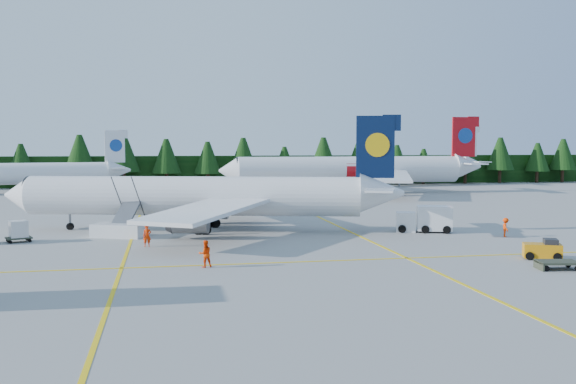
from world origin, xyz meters
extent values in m
plane|color=gray|center=(0.00, 0.00, 0.00)|extent=(320.00, 320.00, 0.00)
cube|color=yellow|center=(-14.00, 20.00, 0.01)|extent=(0.25, 120.00, 0.01)
cube|color=yellow|center=(6.00, 20.00, 0.01)|extent=(0.25, 120.00, 0.01)
cube|color=yellow|center=(0.00, -6.00, 0.01)|extent=(80.00, 0.25, 0.01)
cube|color=black|center=(0.00, 82.00, 3.00)|extent=(220.00, 4.00, 6.00)
cylinder|color=silver|center=(-8.51, 11.88, 3.34)|extent=(31.47, 11.56, 3.71)
cone|color=silver|center=(-25.04, 16.19, 3.34)|extent=(3.45, 4.25, 3.71)
cube|color=#061332|center=(8.10, 7.55, 7.98)|extent=(3.49, 1.21, 5.75)
cube|color=silver|center=(-3.83, 18.81, 2.78)|extent=(6.38, 14.22, 1.05)
cylinder|color=slate|center=(-6.25, 16.86, 1.49)|extent=(3.55, 2.68, 1.95)
cube|color=silver|center=(-7.81, 3.54, 2.78)|extent=(12.20, 14.73, 1.05)
cylinder|color=slate|center=(-8.97, 6.44, 1.49)|extent=(3.55, 2.68, 1.95)
cylinder|color=slate|center=(-20.11, 14.91, 0.79)|extent=(0.22, 0.22, 1.58)
cylinder|color=silver|center=(19.64, 55.06, 4.01)|extent=(37.91, 4.47, 4.46)
cone|color=silver|center=(-0.87, 55.05, 4.01)|extent=(3.12, 4.46, 4.46)
cube|color=#AF0B11|center=(40.27, 55.06, 9.59)|extent=(4.24, 0.39, 6.91)
cube|color=silver|center=(22.98, 64.54, 3.34)|extent=(11.53, 17.97, 1.26)
cylinder|color=slate|center=(20.75, 61.52, 1.78)|extent=(3.79, 2.34, 2.34)
cube|color=silver|center=(22.99, 45.58, 3.34)|extent=(11.52, 17.97, 1.26)
cylinder|color=slate|center=(20.76, 48.59, 1.78)|extent=(3.79, 2.34, 2.34)
cylinder|color=slate|center=(5.24, 55.05, 0.95)|extent=(0.27, 0.27, 1.90)
cylinder|color=silver|center=(-36.49, 65.70, 3.32)|extent=(31.45, 9.89, 3.69)
cube|color=silver|center=(-19.78, 69.11, 7.93)|extent=(3.50, 1.02, 5.72)
cylinder|color=silver|center=(31.52, 72.00, 3.83)|extent=(36.43, 9.22, 4.26)
cone|color=silver|center=(12.12, 69.29, 3.83)|extent=(3.54, 4.63, 4.26)
cube|color=silver|center=(51.02, 74.73, 9.15)|extent=(4.06, 0.93, 6.60)
cylinder|color=slate|center=(17.90, 70.10, 0.85)|extent=(0.26, 0.26, 1.70)
cube|color=silver|center=(-15.13, 9.04, 0.60)|extent=(5.11, 3.92, 1.19)
cube|color=slate|center=(-14.32, 11.05, 2.49)|extent=(3.23, 4.65, 3.21)
cube|color=slate|center=(-13.50, 13.05, 3.95)|extent=(2.29, 1.94, 0.13)
cube|color=silver|center=(11.17, 7.53, 0.92)|extent=(2.24, 2.24, 1.85)
cube|color=black|center=(11.17, 7.53, 1.36)|extent=(1.96, 2.07, 0.79)
cube|color=silver|center=(13.67, 6.68, 1.32)|extent=(3.63, 2.86, 2.29)
cube|color=#CA7D0B|center=(15.40, -8.12, 0.60)|extent=(2.91, 2.31, 1.01)
cube|color=black|center=(15.91, -8.35, 1.24)|extent=(1.33, 1.46, 0.46)
cube|color=#303527|center=(14.16, -11.83, 0.48)|extent=(2.81, 2.03, 0.15)
cube|color=#303527|center=(-23.24, 7.51, 0.36)|extent=(2.39, 2.13, 0.13)
cube|color=silver|center=(-23.24, 7.51, 1.12)|extent=(1.78, 1.75, 1.39)
imported|color=red|center=(-12.55, 2.93, 0.88)|extent=(0.67, 0.46, 1.77)
imported|color=#FC3C05|center=(-8.51, -6.68, 0.91)|extent=(1.01, 0.87, 1.82)
imported|color=#F63A05|center=(18.60, 2.53, 0.85)|extent=(0.65, 0.81, 1.71)
camera|label=1|loc=(-11.10, -49.30, 8.13)|focal=40.00mm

